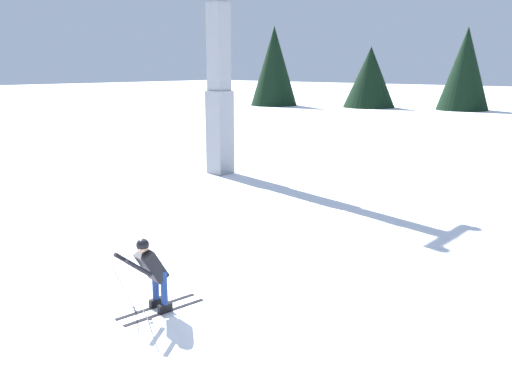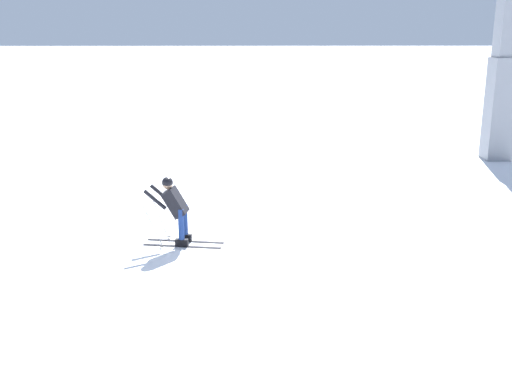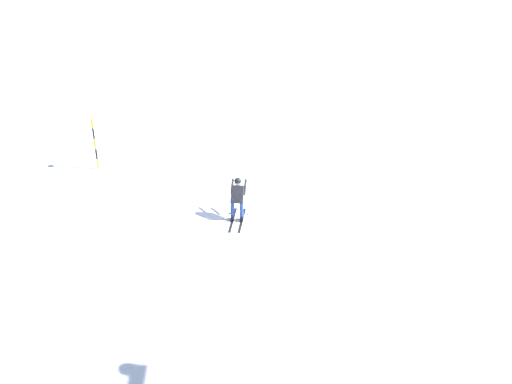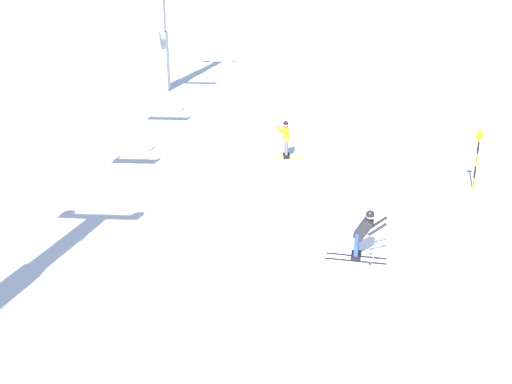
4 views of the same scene
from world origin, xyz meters
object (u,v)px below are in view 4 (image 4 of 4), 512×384
Objects in this scene: lift_tower_far at (159,13)px; skier_carving_main at (364,231)px; skier_distant_uphill at (286,137)px; trail_marker_pole at (477,158)px.

skier_carving_main is at bearing -154.95° from lift_tower_far.
skier_distant_uphill is at bearing -148.58° from lift_tower_far.
skier_distant_uphill is (-13.16, -8.04, -3.75)m from lift_tower_far.
lift_tower_far is 22.56m from trail_marker_pole.
skier_carving_main is 1.08× the size of skier_distant_uphill.
skier_distant_uphill is at bearing 14.75° from skier_carving_main.
skier_distant_uphill is (3.36, 6.94, -0.32)m from trail_marker_pole.
trail_marker_pole is (5.87, -4.51, 0.36)m from skier_carving_main.
trail_marker_pole is (-16.52, -14.98, -3.43)m from lift_tower_far.
trail_marker_pole is at bearing -37.54° from skier_carving_main.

